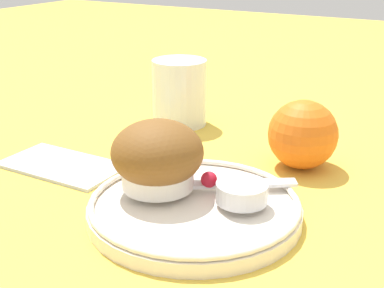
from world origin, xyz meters
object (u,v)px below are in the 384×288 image
at_px(butter_knife, 222,184).
at_px(juice_glass, 180,92).
at_px(orange_fruit, 303,134).
at_px(muffin, 157,157).

bearing_deg(butter_knife, juice_glass, 97.67).
distance_m(butter_knife, orange_fruit, 0.14).
relative_size(orange_fruit, juice_glass, 0.86).
relative_size(butter_knife, orange_fruit, 1.67).
height_order(muffin, orange_fruit, muffin).
distance_m(muffin, orange_fruit, 0.19).
bearing_deg(orange_fruit, butter_knife, -106.12).
bearing_deg(muffin, butter_knife, 31.73).
relative_size(butter_knife, juice_glass, 1.44).
bearing_deg(muffin, juice_glass, 116.36).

